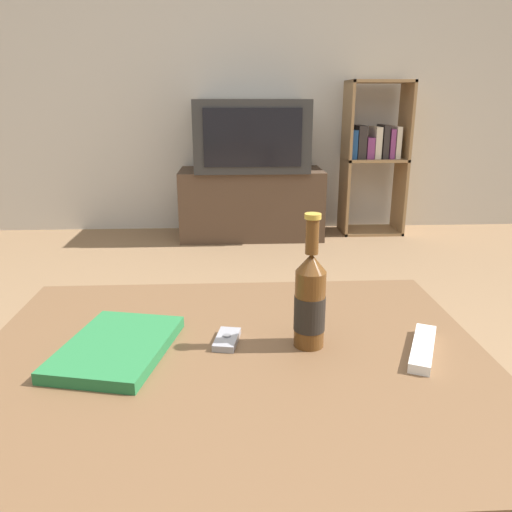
# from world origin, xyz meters

# --- Properties ---
(back_wall) EXTENTS (8.00, 0.05, 2.60)m
(back_wall) POSITION_xyz_m (0.00, 3.02, 1.30)
(back_wall) COLOR beige
(back_wall) RESTS_ON ground_plane
(coffee_table) EXTENTS (1.02, 0.82, 0.50)m
(coffee_table) POSITION_xyz_m (0.00, 0.00, 0.42)
(coffee_table) COLOR brown
(coffee_table) RESTS_ON ground_plane
(tv_stand) EXTENTS (1.03, 0.44, 0.50)m
(tv_stand) POSITION_xyz_m (0.15, 2.73, 0.25)
(tv_stand) COLOR #4C3828
(tv_stand) RESTS_ON ground_plane
(television) EXTENTS (0.79, 0.53, 0.49)m
(television) POSITION_xyz_m (0.15, 2.72, 0.74)
(television) COLOR #2D2D2D
(television) RESTS_ON tv_stand
(bookshelf) EXTENTS (0.45, 0.30, 1.11)m
(bookshelf) POSITION_xyz_m (1.06, 2.81, 0.60)
(bookshelf) COLOR #99754C
(bookshelf) RESTS_ON ground_plane
(beer_bottle) EXTENTS (0.06, 0.06, 0.28)m
(beer_bottle) POSITION_xyz_m (0.16, 0.04, 0.59)
(beer_bottle) COLOR #563314
(beer_bottle) RESTS_ON coffee_table
(cell_phone) EXTENTS (0.06, 0.10, 0.02)m
(cell_phone) POSITION_xyz_m (-0.01, 0.06, 0.50)
(cell_phone) COLOR gray
(cell_phone) RESTS_ON coffee_table
(remote_control) EXTENTS (0.11, 0.19, 0.02)m
(remote_control) POSITION_xyz_m (0.38, -0.01, 0.51)
(remote_control) COLOR white
(remote_control) RESTS_ON coffee_table
(table_book) EXTENTS (0.25, 0.31, 0.02)m
(table_book) POSITION_xyz_m (-0.23, 0.02, 0.51)
(table_book) COLOR #236B38
(table_book) RESTS_ON coffee_table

